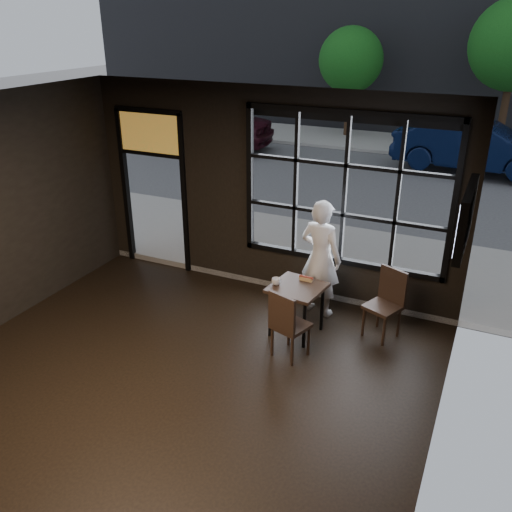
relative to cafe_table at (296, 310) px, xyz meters
The scene contains 16 objects.
floor 2.57m from the cafe_table, 111.63° to the right, with size 6.00×7.00×0.02m, color black.
ceiling 3.82m from the cafe_table, 111.63° to the right, with size 6.00×7.00×0.02m, color black.
wall_right 3.37m from the cafe_table, 48.96° to the right, with size 0.04×7.00×3.20m, color black.
window_frame 1.84m from the cafe_table, 77.01° to the left, with size 3.06×0.12×2.28m, color black.
stained_transom 3.80m from the cafe_table, 159.56° to the left, with size 1.20×0.06×0.70m, color orange.
street_asphalt 21.66m from the cafe_table, 92.48° to the left, with size 60.00×41.00×0.04m, color #545456.
cafe_table is the anchor object (origin of this frame).
chair_near 0.57m from the cafe_table, 76.62° to the right, with size 0.42×0.42×0.96m, color black.
chair_window 1.18m from the cafe_table, 20.76° to the left, with size 0.42×0.42×0.98m, color black.
man 0.88m from the cafe_table, 82.89° to the left, with size 0.64×0.42×1.76m, color white.
hotdog 0.45m from the cafe_table, 76.57° to the left, with size 0.20×0.08×0.06m, color tan, non-canonical shape.
cup 0.50m from the cafe_table, 164.25° to the right, with size 0.12×0.12×0.10m, color silver.
tv 2.68m from the cafe_table, ahead, with size 0.13×1.16×0.68m, color black.
navy_car 9.91m from the cafe_table, 81.31° to the left, with size 1.52×4.35×1.43m, color black.
maroon_car 11.66m from the cafe_table, 126.44° to the left, with size 1.92×4.77×1.62m, color black.
tree_left 13.64m from the cafe_table, 103.23° to the left, with size 2.20×2.20×3.76m.
Camera 1 is at (3.17, -3.79, 4.11)m, focal length 38.00 mm.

